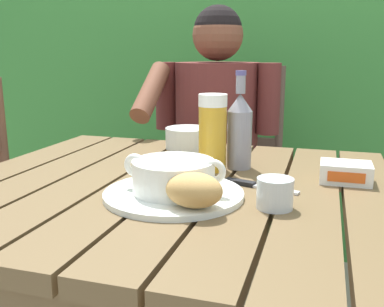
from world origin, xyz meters
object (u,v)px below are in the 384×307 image
(butter_tub, at_px, (346,172))
(table_knife, at_px, (253,185))
(chair_near_diner, at_px, (225,182))
(beer_glass, at_px, (213,133))
(serving_plate, at_px, (174,194))
(water_glass_small, at_px, (275,193))
(beer_bottle, at_px, (240,129))
(person_eating, at_px, (213,138))
(soup_bowl, at_px, (174,175))
(bread_roll, at_px, (194,190))
(diner_bowl, at_px, (188,138))

(butter_tub, distance_m, table_knife, 0.22)
(chair_near_diner, bearing_deg, beer_glass, -79.84)
(serving_plate, distance_m, beer_glass, 0.25)
(serving_plate, relative_size, water_glass_small, 4.13)
(chair_near_diner, distance_m, beer_bottle, 0.83)
(butter_tub, xyz_separation_m, table_knife, (-0.20, -0.10, -0.02))
(beer_bottle, distance_m, table_knife, 0.19)
(person_eating, height_order, serving_plate, person_eating)
(soup_bowl, height_order, butter_tub, soup_bowl)
(beer_bottle, xyz_separation_m, butter_tub, (0.26, -0.05, -0.08))
(water_glass_small, relative_size, table_knife, 0.41)
(bread_roll, bearing_deg, serving_plate, 130.60)
(bread_roll, bearing_deg, person_eating, 101.92)
(table_knife, relative_size, diner_bowl, 1.25)
(diner_bowl, bearing_deg, person_eating, 90.50)
(person_eating, xyz_separation_m, water_glass_small, (0.32, -0.80, 0.06))
(soup_bowl, bearing_deg, bread_roll, -49.40)
(chair_near_diner, bearing_deg, serving_plate, -83.47)
(serving_plate, bearing_deg, beer_bottle, 72.81)
(chair_near_diner, height_order, diner_bowl, chair_near_diner)
(chair_near_diner, xyz_separation_m, person_eating, (-0.00, -0.20, 0.23))
(water_glass_small, bearing_deg, bread_roll, -152.95)
(bread_roll, relative_size, beer_bottle, 0.46)
(beer_glass, bearing_deg, table_knife, -42.31)
(beer_bottle, relative_size, table_knife, 1.45)
(water_glass_small, height_order, butter_tub, water_glass_small)
(soup_bowl, bearing_deg, beer_glass, 84.11)
(beer_bottle, bearing_deg, serving_plate, -107.19)
(bread_roll, relative_size, diner_bowl, 0.83)
(bread_roll, relative_size, butter_tub, 1.00)
(soup_bowl, xyz_separation_m, bread_roll, (0.07, -0.08, -0.00))
(person_eating, bearing_deg, bread_roll, -78.08)
(soup_bowl, relative_size, water_glass_small, 3.12)
(bread_roll, bearing_deg, diner_bowl, 108.70)
(butter_tub, bearing_deg, serving_plate, -147.84)
(serving_plate, bearing_deg, water_glass_small, -2.05)
(beer_bottle, distance_m, water_glass_small, 0.31)
(serving_plate, xyz_separation_m, bread_roll, (0.07, -0.08, 0.04))
(butter_tub, height_order, table_knife, butter_tub)
(soup_bowl, height_order, beer_bottle, beer_bottle)
(bread_roll, relative_size, water_glass_small, 1.62)
(beer_bottle, xyz_separation_m, table_knife, (0.06, -0.15, -0.10))
(chair_near_diner, bearing_deg, table_knife, -73.52)
(butter_tub, xyz_separation_m, diner_bowl, (-0.46, 0.24, 0.01))
(serving_plate, xyz_separation_m, butter_tub, (0.34, 0.21, 0.02))
(person_eating, bearing_deg, table_knife, -68.79)
(water_glass_small, bearing_deg, soup_bowl, 177.95)
(serving_plate, bearing_deg, soup_bowl, -141.34)
(chair_near_diner, relative_size, serving_plate, 3.38)
(beer_glass, bearing_deg, diner_bowl, 120.95)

